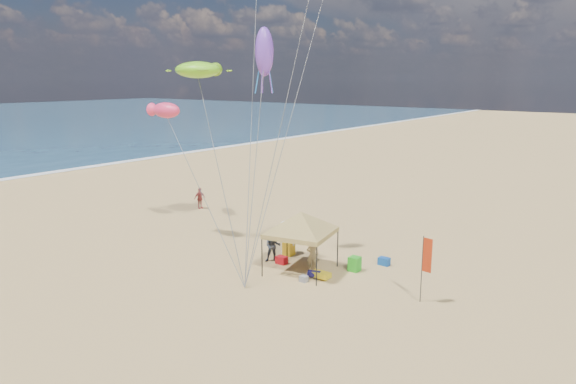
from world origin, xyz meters
name	(u,v)px	position (x,y,z in m)	size (l,w,h in m)	color
ground	(246,295)	(0.00, 0.00, 0.00)	(280.00, 280.00, 0.00)	tan
canopy_tent	(301,214)	(0.22, 3.71, 2.84)	(5.41, 5.41, 3.41)	black
feather_flag	(426,259)	(6.40, 3.84, 1.92)	(0.43, 0.09, 2.86)	black
cooler_red	(282,260)	(-1.16, 4.00, 0.19)	(0.54, 0.38, 0.38)	red
cooler_blue	(384,261)	(3.01, 6.94, 0.19)	(0.54, 0.38, 0.38)	#124595
bag_navy	(314,274)	(1.22, 3.41, 0.18)	(0.36, 0.36, 0.60)	#0F0D3A
bag_orange	(312,241)	(-1.79, 7.58, 0.18)	(0.36, 0.36, 0.60)	#CE640B
chair_green	(355,264)	(2.25, 5.34, 0.35)	(0.50, 0.50, 0.70)	green
chair_yellow	(289,249)	(-1.67, 5.24, 0.35)	(0.50, 0.50, 0.70)	gold
crate_grey	(304,279)	(1.11, 2.72, 0.14)	(0.34, 0.30, 0.28)	slate
beach_cart	(321,274)	(1.51, 3.51, 0.20)	(0.90, 0.50, 0.24)	gold
person_near_a	(313,255)	(0.65, 4.09, 0.82)	(0.60, 0.39, 1.63)	tan
person_near_b	(273,246)	(-1.69, 3.96, 0.84)	(0.81, 0.63, 1.67)	#383F4C
person_near_c	(285,238)	(-1.91, 5.25, 0.90)	(1.16, 0.67, 1.80)	silver
person_far_a	(200,198)	(-12.79, 9.46, 0.75)	(0.88, 0.37, 1.50)	#B04443
turtle_kite	(197,70)	(-6.95, 4.19, 9.52)	(2.62, 2.10, 0.87)	#74D91D
fish_kite	(166,110)	(-8.88, 3.57, 7.35)	(1.95, 0.98, 0.87)	#F83363
squid_kite	(264,52)	(-2.83, 4.81, 10.36)	(0.91, 0.91, 2.36)	purple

